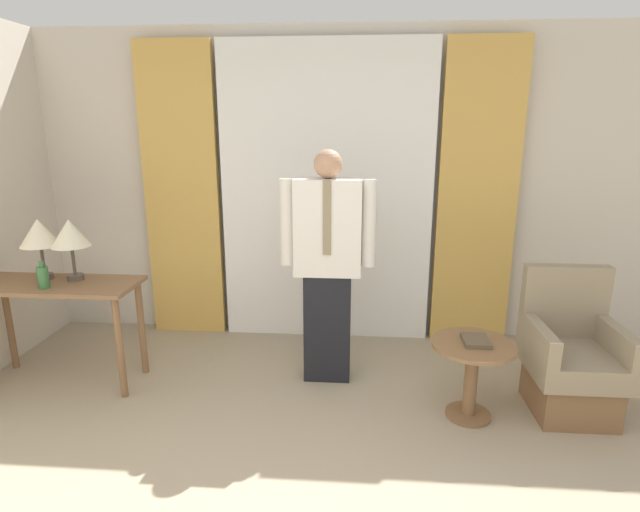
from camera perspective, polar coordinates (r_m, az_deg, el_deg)
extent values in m
cube|color=beige|center=(4.48, 0.83, 7.84)|extent=(10.00, 0.06, 2.70)
cube|color=white|center=(4.36, 0.72, 6.85)|extent=(1.83, 0.06, 2.58)
cube|color=gold|center=(4.62, -15.51, 6.77)|extent=(0.66, 0.06, 2.58)
cube|color=gold|center=(4.47, 17.52, 6.37)|extent=(0.66, 0.06, 2.58)
cube|color=brown|center=(4.09, -28.10, -2.93)|extent=(1.19, 0.48, 0.03)
cylinder|color=brown|center=(3.82, -21.91, -9.72)|extent=(0.05, 0.05, 0.75)
cylinder|color=brown|center=(4.65, -31.97, -6.56)|extent=(0.05, 0.05, 0.75)
cylinder|color=brown|center=(4.12, -19.71, -7.71)|extent=(0.05, 0.05, 0.75)
cylinder|color=#4C4238|center=(4.22, -28.90, -2.06)|extent=(0.12, 0.12, 0.04)
cylinder|color=#4C4238|center=(4.19, -29.12, -0.39)|extent=(0.02, 0.02, 0.21)
cone|color=beige|center=(4.14, -29.47, 2.36)|extent=(0.27, 0.27, 0.20)
cylinder|color=#4C4238|center=(4.09, -26.15, -2.19)|extent=(0.12, 0.12, 0.04)
cylinder|color=#4C4238|center=(4.06, -26.35, -0.47)|extent=(0.02, 0.02, 0.21)
cone|color=beige|center=(4.02, -26.68, 2.37)|extent=(0.27, 0.27, 0.20)
cylinder|color=#336638|center=(3.98, -29.08, -2.16)|extent=(0.07, 0.07, 0.15)
cylinder|color=#336638|center=(3.95, -29.25, -0.81)|extent=(0.03, 0.03, 0.04)
cube|color=black|center=(3.80, 0.85, -8.08)|extent=(0.35, 0.18, 0.83)
cube|color=silver|center=(3.57, 0.90, 3.29)|extent=(0.48, 0.22, 0.69)
cube|color=#847556|center=(3.44, 0.79, 4.33)|extent=(0.06, 0.01, 0.52)
cylinder|color=silver|center=(3.59, -3.77, 3.90)|extent=(0.11, 0.11, 0.62)
cylinder|color=silver|center=(3.56, 5.62, 3.75)|extent=(0.11, 0.11, 0.62)
sphere|color=tan|center=(3.51, 0.93, 10.48)|extent=(0.20, 0.20, 0.20)
cube|color=brown|center=(3.86, 26.58, -13.78)|extent=(0.49, 0.50, 0.29)
cube|color=gray|center=(3.77, 26.98, -10.76)|extent=(0.57, 0.59, 0.16)
cube|color=gray|center=(3.87, 26.14, -4.64)|extent=(0.57, 0.10, 0.51)
cube|color=gray|center=(3.61, 23.66, -8.50)|extent=(0.08, 0.59, 0.18)
cube|color=gray|center=(3.81, 30.72, -8.22)|extent=(0.08, 0.59, 0.18)
cylinder|color=brown|center=(3.64, 16.54, -16.94)|extent=(0.30, 0.30, 0.02)
cylinder|color=brown|center=(3.53, 16.83, -13.61)|extent=(0.09, 0.09, 0.50)
cylinder|color=brown|center=(3.41, 17.16, -9.70)|extent=(0.54, 0.54, 0.02)
cube|color=brown|center=(3.41, 17.38, -9.22)|extent=(0.16, 0.20, 0.03)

